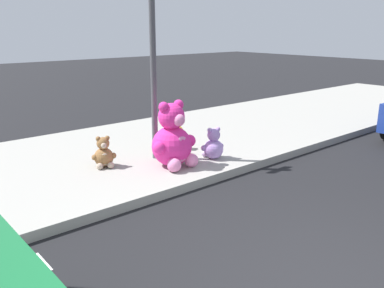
% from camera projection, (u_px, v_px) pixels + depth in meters
% --- Properties ---
extents(sidewalk, '(28.00, 4.40, 0.15)m').
position_uv_depth(sidewalk, '(88.00, 162.00, 7.66)').
color(sidewalk, '#9E9B93').
rests_on(sidewalk, ground_plane).
extents(sign_pole, '(0.56, 0.11, 3.20)m').
position_uv_depth(sign_pole, '(153.00, 66.00, 7.21)').
color(sign_pole, '#4C4C51').
rests_on(sign_pole, sidewalk).
extents(plush_pink_large, '(0.90, 0.78, 1.16)m').
position_uv_depth(plush_pink_large, '(173.00, 140.00, 7.10)').
color(plush_pink_large, '#F22D93').
rests_on(plush_pink_large, sidewalk).
extents(plush_yellow, '(0.34, 0.36, 0.49)m').
position_uv_depth(plush_yellow, '(178.00, 139.00, 8.18)').
color(plush_yellow, yellow).
rests_on(plush_yellow, sidewalk).
extents(plush_brown, '(0.41, 0.40, 0.55)m').
position_uv_depth(plush_brown, '(104.00, 155.00, 7.12)').
color(plush_brown, olive).
rests_on(plush_brown, sidewalk).
extents(plush_lavender, '(0.45, 0.42, 0.60)m').
position_uv_depth(plush_lavender, '(213.00, 146.00, 7.58)').
color(plush_lavender, '#B28CD8').
rests_on(plush_lavender, sidewalk).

